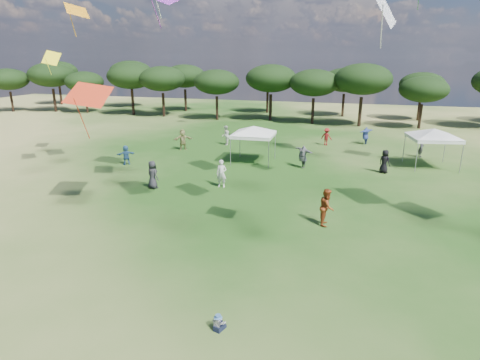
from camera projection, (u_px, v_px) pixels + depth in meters
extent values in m
cylinder|color=black|center=(12.00, 102.00, 62.61)|extent=(0.35, 0.35, 3.09)
ellipsoid|color=black|center=(8.00, 79.00, 61.61)|extent=(6.01, 6.01, 3.24)
cylinder|color=black|center=(55.00, 100.00, 62.74)|extent=(0.40, 0.40, 3.51)
ellipsoid|color=black|center=(51.00, 75.00, 61.61)|extent=(6.82, 6.82, 3.68)
cylinder|color=black|center=(87.00, 103.00, 61.24)|extent=(0.33, 0.33, 2.92)
ellipsoid|color=black|center=(84.00, 82.00, 60.29)|extent=(5.67, 5.67, 3.06)
cylinder|color=black|center=(133.00, 103.00, 59.18)|extent=(0.40, 0.40, 3.49)
ellipsoid|color=black|center=(131.00, 76.00, 58.05)|extent=(6.79, 6.79, 3.66)
cylinder|color=black|center=(164.00, 105.00, 57.55)|extent=(0.38, 0.38, 3.32)
ellipsoid|color=black|center=(162.00, 79.00, 56.47)|extent=(6.44, 6.44, 3.47)
cylinder|color=black|center=(217.00, 108.00, 54.62)|extent=(0.36, 0.36, 3.14)
ellipsoid|color=black|center=(217.00, 82.00, 53.61)|extent=(6.11, 6.11, 3.29)
cylinder|color=black|center=(270.00, 107.00, 54.02)|extent=(0.40, 0.40, 3.46)
ellipsoid|color=black|center=(271.00, 78.00, 52.90)|extent=(6.73, 6.73, 3.63)
cylinder|color=black|center=(313.00, 111.00, 51.39)|extent=(0.37, 0.37, 3.21)
ellipsoid|color=black|center=(314.00, 83.00, 50.35)|extent=(6.24, 6.24, 3.36)
cylinder|color=black|center=(360.00, 112.00, 49.33)|extent=(0.41, 0.41, 3.56)
ellipsoid|color=black|center=(363.00, 79.00, 48.18)|extent=(6.91, 6.91, 3.73)
cylinder|color=black|center=(420.00, 116.00, 47.84)|extent=(0.33, 0.33, 2.88)
ellipsoid|color=black|center=(424.00, 89.00, 46.91)|extent=(5.60, 5.60, 3.02)
cylinder|color=black|center=(61.00, 94.00, 72.37)|extent=(0.41, 0.41, 3.56)
ellipsoid|color=black|center=(58.00, 72.00, 71.22)|extent=(6.92, 6.92, 3.73)
cylinder|color=black|center=(132.00, 96.00, 68.10)|extent=(0.41, 0.41, 3.62)
ellipsoid|color=black|center=(131.00, 72.00, 66.93)|extent=(7.03, 7.03, 3.79)
cylinder|color=black|center=(186.00, 100.00, 63.40)|extent=(0.39, 0.39, 3.37)
ellipsoid|color=black|center=(185.00, 76.00, 62.31)|extent=(6.54, 6.54, 3.53)
cylinder|color=black|center=(267.00, 102.00, 61.52)|extent=(0.36, 0.36, 3.11)
ellipsoid|color=black|center=(268.00, 80.00, 60.52)|extent=(6.05, 6.05, 3.26)
cylinder|color=black|center=(343.00, 105.00, 57.69)|extent=(0.37, 0.37, 3.20)
ellipsoid|color=black|center=(345.00, 80.00, 56.66)|extent=(6.21, 6.21, 3.35)
cylinder|color=black|center=(419.00, 109.00, 53.92)|extent=(0.34, 0.34, 2.99)
ellipsoid|color=black|center=(422.00, 84.00, 52.95)|extent=(5.81, 5.81, 3.13)
cylinder|color=gray|center=(230.00, 151.00, 31.47)|extent=(0.06, 0.06, 2.30)
cylinder|color=gray|center=(269.00, 154.00, 30.76)|extent=(0.06, 0.06, 2.30)
cylinder|color=gray|center=(240.00, 144.00, 34.29)|extent=(0.06, 0.06, 2.30)
cylinder|color=gray|center=(275.00, 145.00, 33.58)|extent=(0.06, 0.06, 2.30)
cube|color=white|center=(254.00, 135.00, 32.20)|extent=(3.34, 3.34, 0.25)
pyramid|color=white|center=(254.00, 126.00, 31.99)|extent=(6.52, 6.52, 0.60)
cylinder|color=gray|center=(417.00, 157.00, 29.69)|extent=(0.06, 0.06, 2.35)
cylinder|color=gray|center=(462.00, 158.00, 29.40)|extent=(0.06, 0.06, 2.35)
cylinder|color=gray|center=(404.00, 147.00, 32.72)|extent=(0.06, 0.06, 2.35)
cylinder|color=gray|center=(445.00, 148.00, 32.43)|extent=(0.06, 0.06, 2.35)
cube|color=white|center=(433.00, 138.00, 30.73)|extent=(3.93, 3.93, 0.25)
pyramid|color=white|center=(435.00, 129.00, 30.52)|extent=(6.70, 6.70, 0.60)
cube|color=black|center=(218.00, 328.00, 12.58)|extent=(0.30, 0.30, 0.19)
cube|color=black|center=(219.00, 325.00, 12.78)|extent=(0.15, 0.23, 0.10)
cube|color=black|center=(224.00, 327.00, 12.70)|extent=(0.15, 0.23, 0.10)
cube|color=white|center=(218.00, 323.00, 12.52)|extent=(0.27, 0.22, 0.24)
cylinder|color=white|center=(216.00, 320.00, 12.65)|extent=(0.14, 0.24, 0.15)
cylinder|color=white|center=(223.00, 323.00, 12.50)|extent=(0.14, 0.24, 0.15)
sphere|color=#E0B293|center=(218.00, 318.00, 12.48)|extent=(0.16, 0.16, 0.16)
cone|color=#5593C7|center=(218.00, 317.00, 12.46)|extent=(0.27, 0.27, 0.03)
cylinder|color=#5593C7|center=(218.00, 316.00, 12.45)|extent=(0.18, 0.18, 0.07)
imported|color=olive|center=(183.00, 140.00, 36.89)|extent=(1.77, 1.51, 1.92)
imported|color=beige|center=(226.00, 135.00, 39.00)|extent=(0.89, 1.04, 1.88)
imported|color=#28272B|center=(153.00, 175.00, 26.03)|extent=(1.07, 0.93, 1.85)
imported|color=#302F34|center=(421.00, 147.00, 34.20)|extent=(0.62, 0.73, 1.71)
imported|color=#45454A|center=(303.00, 157.00, 30.89)|extent=(1.93, 1.97, 1.76)
imported|color=maroon|center=(326.00, 137.00, 38.87)|extent=(1.24, 0.98, 1.69)
imported|color=maroon|center=(327.00, 207.00, 20.33)|extent=(0.73, 0.93, 1.92)
imported|color=#2B5683|center=(126.00, 155.00, 31.86)|extent=(1.40, 1.31, 1.57)
imported|color=silver|center=(221.00, 174.00, 26.30)|extent=(0.70, 0.49, 1.83)
imported|color=black|center=(385.00, 161.00, 29.51)|extent=(1.02, 0.96, 1.76)
imported|color=navy|center=(366.00, 136.00, 39.34)|extent=(1.67, 2.02, 1.69)
plane|color=yellow|center=(52.00, 58.00, 31.38)|extent=(1.56, 1.68, 1.26)
plane|color=red|center=(89.00, 94.00, 20.13)|extent=(2.90, 2.99, 1.23)
plane|color=silver|center=(383.00, 5.00, 12.78)|extent=(1.01, 1.58, 1.61)
plane|color=#FF9C15|center=(77.00, 10.00, 25.62)|extent=(2.23, 2.49, 1.18)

